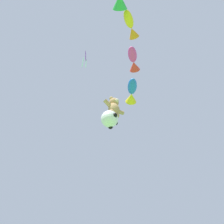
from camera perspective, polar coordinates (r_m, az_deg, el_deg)
name	(u,v)px	position (r m, az deg, el deg)	size (l,w,h in m)	color
teddy_bear_kite	(114,107)	(13.56, 0.53, 1.29)	(1.64, 0.72, 1.66)	tan
soccer_ball_kite	(110,119)	(12.47, -0.61, -1.86)	(1.10, 1.09, 1.01)	white
fish_kite_cobalt	(132,92)	(17.50, 5.17, 5.18)	(2.04, 2.18, 0.89)	blue
fish_kite_magenta	(133,60)	(15.58, 5.59, 13.27)	(1.82, 1.58, 0.73)	#E53F9E
fish_kite_goldfin	(131,26)	(15.29, 4.93, 21.46)	(1.92, 1.39, 0.68)	yellow
diamond_kite	(85,58)	(17.56, -6.97, 13.90)	(0.67, 0.75, 2.46)	purple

